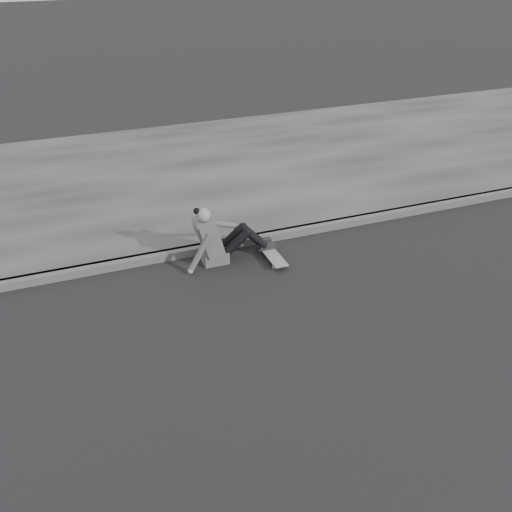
{
  "coord_description": "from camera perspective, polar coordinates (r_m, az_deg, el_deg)",
  "views": [
    {
      "loc": [
        -2.28,
        -4.62,
        4.19
      ],
      "look_at": [
        0.05,
        1.37,
        0.5
      ],
      "focal_mm": 40.0,
      "sensor_mm": 36.0,
      "label": 1
    }
  ],
  "objects": [
    {
      "name": "ground",
      "position": [
        6.64,
        3.94,
        -9.35
      ],
      "size": [
        80.0,
        80.0,
        0.0
      ],
      "primitive_type": "plane",
      "color": "black",
      "rests_on": "ground"
    },
    {
      "name": "curb",
      "position": [
        8.61,
        -3.22,
        1.14
      ],
      "size": [
        24.0,
        0.16,
        0.12
      ],
      "primitive_type": "cube",
      "color": "#515151",
      "rests_on": "ground"
    },
    {
      "name": "seated_woman",
      "position": [
        8.15,
        -3.82,
        1.77
      ],
      "size": [
        1.38,
        0.46,
        0.88
      ],
      "color": "#535355",
      "rests_on": "ground"
    },
    {
      "name": "skateboard",
      "position": [
        8.31,
        1.59,
        0.14
      ],
      "size": [
        0.2,
        0.78,
        0.09
      ],
      "color": "#A1A29C",
      "rests_on": "ground"
    },
    {
      "name": "sidewalk",
      "position": [
        11.26,
        -8.14,
        8.03
      ],
      "size": [
        24.0,
        6.0,
        0.12
      ],
      "primitive_type": "cube",
      "color": "#3D3D3D",
      "rests_on": "ground"
    }
  ]
}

